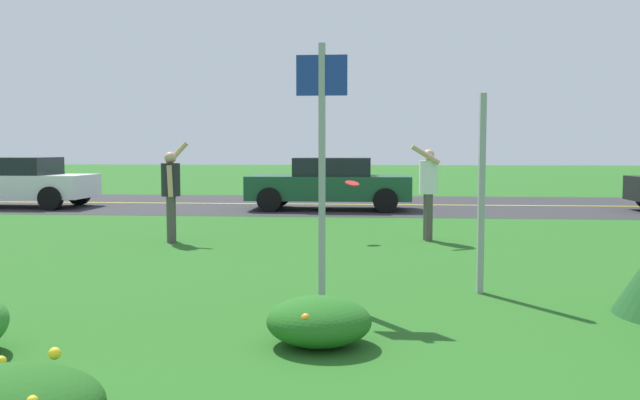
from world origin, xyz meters
name	(u,v)px	position (x,y,z in m)	size (l,w,h in m)	color
ground_plane	(296,253)	(0.00, 9.55, 0.00)	(120.00, 120.00, 0.00)	#26601E
highway_strip	(334,204)	(0.00, 19.10, 0.00)	(120.00, 7.56, 0.01)	#2D2D30
highway_center_stripe	(334,204)	(0.00, 19.10, 0.01)	(120.00, 0.16, 0.00)	yellow
daylily_clump_front_left	(319,321)	(0.81, 4.55, 0.21)	(0.91, 0.83, 0.42)	#23661E
sign_post_near_path	(322,147)	(0.69, 6.29, 1.71)	(0.56, 0.10, 2.84)	#93969B
sign_post_by_roadside	(481,194)	(2.51, 6.80, 1.17)	(0.07, 0.10, 2.33)	#93969B
person_thrower_dark_shirt	(171,188)	(-2.41, 10.67, 0.99)	(0.46, 0.52, 1.83)	#232328
person_catcher_white_shirt	(428,186)	(2.24, 11.28, 1.02)	(0.55, 0.53, 1.78)	silver
frisbee_red	(352,184)	(0.85, 11.11, 1.06)	(0.27, 0.26, 0.13)	red
car_dark_green_center_right	(330,183)	(0.00, 17.40, 0.74)	(4.50, 2.00, 1.45)	#194C2D
car_white_rightmost	(14,182)	(-9.20, 17.40, 0.74)	(4.50, 2.00, 1.45)	silver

